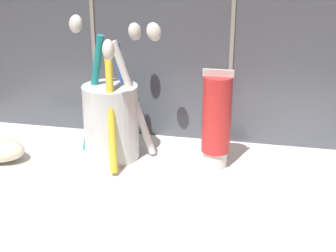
% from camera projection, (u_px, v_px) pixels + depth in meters
% --- Properties ---
extents(sink_counter, '(0.74, 0.32, 0.02)m').
position_uv_depth(sink_counter, '(197.00, 203.00, 0.51)').
color(sink_counter, white).
rests_on(sink_counter, ground).
extents(toothbrush_cup, '(0.12, 0.12, 0.18)m').
position_uv_depth(toothbrush_cup, '(112.00, 117.00, 0.58)').
color(toothbrush_cup, silver).
rests_on(toothbrush_cup, sink_counter).
extents(toothpaste_tube, '(0.04, 0.03, 0.12)m').
position_uv_depth(toothpaste_tube, '(216.00, 120.00, 0.55)').
color(toothpaste_tube, white).
rests_on(toothpaste_tube, sink_counter).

